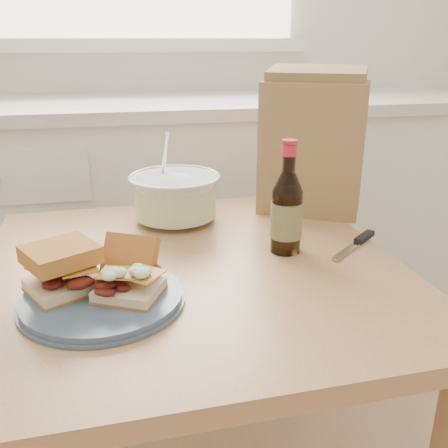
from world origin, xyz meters
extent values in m
cube|color=silver|center=(0.00, 1.70, 0.45)|extent=(2.40, 0.60, 0.90)
cube|color=silver|center=(0.00, 1.70, 0.92)|extent=(2.50, 0.64, 0.04)
cube|color=tan|center=(0.00, 0.78, 0.69)|extent=(0.87, 0.87, 0.04)
cube|color=tan|center=(-0.39, 1.14, 0.33)|extent=(0.06, 0.06, 0.67)
cube|color=tan|center=(0.37, 1.17, 0.33)|extent=(0.06, 0.06, 0.67)
cylinder|color=#42556B|center=(-0.18, 0.65, 0.72)|extent=(0.28, 0.28, 0.02)
cube|color=beige|center=(-0.24, 0.68, 0.74)|extent=(0.15, 0.15, 0.02)
cube|color=orange|center=(-0.24, 0.68, 0.77)|extent=(0.09, 0.09, 0.00)
cube|color=#AA782D|center=(-0.24, 0.68, 0.79)|extent=(0.15, 0.15, 0.03)
cube|color=beige|center=(-0.13, 0.64, 0.73)|extent=(0.14, 0.13, 0.02)
cube|color=orange|center=(-0.13, 0.64, 0.77)|extent=(0.08, 0.08, 0.00)
cube|color=#AA782D|center=(-0.13, 0.70, 0.77)|extent=(0.12, 0.11, 0.09)
cone|color=silver|center=(0.00, 1.05, 0.76)|extent=(0.22, 0.22, 0.12)
cylinder|color=#EAECCE|center=(0.00, 1.05, 0.76)|extent=(0.20, 0.20, 0.08)
torus|color=silver|center=(0.00, 1.05, 0.82)|extent=(0.23, 0.23, 0.01)
cylinder|color=silver|center=(-0.02, 1.08, 0.86)|extent=(0.02, 0.09, 0.15)
cylinder|color=black|center=(0.21, 0.81, 0.77)|extent=(0.07, 0.07, 0.14)
cone|color=black|center=(0.21, 0.81, 0.86)|extent=(0.07, 0.07, 0.04)
cylinder|color=black|center=(0.21, 0.81, 0.91)|extent=(0.03, 0.03, 0.06)
cylinder|color=red|center=(0.21, 0.81, 0.93)|extent=(0.03, 0.03, 0.02)
cylinder|color=#B62136|center=(0.21, 0.81, 0.95)|extent=(0.03, 0.03, 0.01)
cylinder|color=#2E381C|center=(0.21, 0.81, 0.78)|extent=(0.07, 0.07, 0.08)
cube|color=silver|center=(0.34, 0.77, 0.71)|extent=(0.11, 0.10, 0.00)
cube|color=black|center=(0.41, 0.83, 0.71)|extent=(0.07, 0.06, 0.01)
cube|color=#9C794B|center=(0.37, 1.07, 0.88)|extent=(0.31, 0.27, 0.34)
camera|label=1|loc=(-0.13, -0.15, 1.14)|focal=40.00mm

